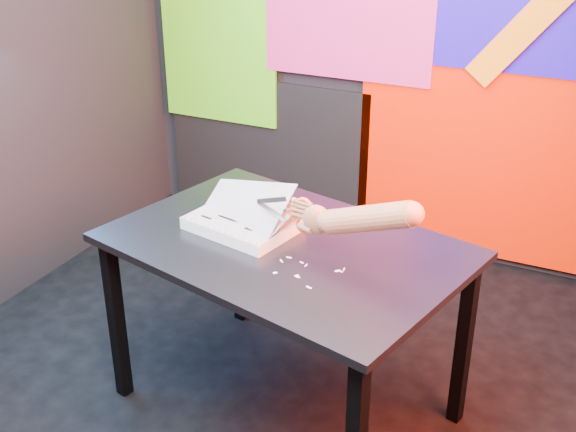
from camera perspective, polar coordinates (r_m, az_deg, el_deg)
The scene contains 7 objects.
room at distance 2.53m, azimuth -2.07°, elevation 11.35°, with size 3.01×3.01×2.71m.
backdrop at distance 3.92m, azimuth 8.92°, elevation 10.31°, with size 2.88×0.05×2.08m.
work_table at distance 2.67m, azimuth -0.20°, elevation -3.70°, with size 1.43×1.12×0.75m.
printout_stack at distance 2.72m, azimuth -3.59°, elevation -0.53°, with size 0.43×0.35×0.20m.
scissors at distance 2.51m, azimuth 0.95°, elevation 0.12°, with size 0.24×0.05×0.14m.
hand_forearm at distance 2.37m, azimuth 5.67°, elevation -0.17°, with size 0.48×0.14×0.21m.
paper_clippings at distance 2.45m, azimuth 1.47°, elevation -4.32°, with size 0.23×0.18×0.00m.
Camera 1 is at (1.14, -2.17, 1.97)m, focal length 45.00 mm.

